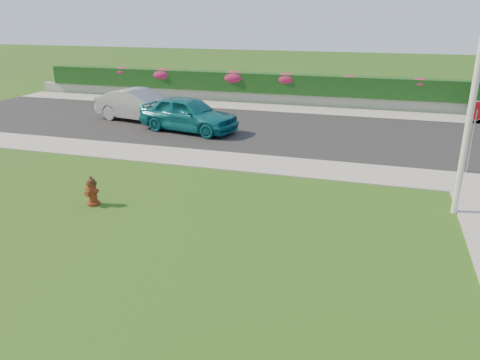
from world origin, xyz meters
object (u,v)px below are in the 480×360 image
(fire_hydrant, at_px, (92,191))
(stop_sign, at_px, (475,120))
(utility_pole, at_px, (471,110))
(sedan_silver, at_px, (140,105))
(sedan_teal, at_px, (188,114))

(fire_hydrant, bearing_deg, stop_sign, 43.96)
(fire_hydrant, distance_m, utility_pole, 10.05)
(utility_pole, bearing_deg, fire_hydrant, -166.24)
(sedan_silver, relative_size, utility_pole, 0.82)
(fire_hydrant, xyz_separation_m, sedan_teal, (-0.73, 8.54, 0.41))
(fire_hydrant, relative_size, sedan_teal, 0.18)
(sedan_teal, height_order, sedan_silver, sedan_teal)
(stop_sign, bearing_deg, fire_hydrant, -146.11)
(utility_pole, distance_m, stop_sign, 3.85)
(sedan_silver, bearing_deg, sedan_teal, -102.61)
(sedan_teal, distance_m, utility_pole, 12.12)
(fire_hydrant, xyz_separation_m, utility_pole, (9.49, 2.32, 2.36))
(fire_hydrant, distance_m, sedan_teal, 8.59)
(stop_sign, bearing_deg, sedan_silver, 168.31)
(sedan_teal, height_order, stop_sign, stop_sign)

